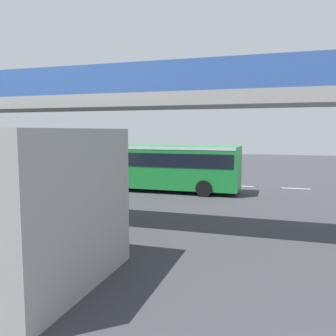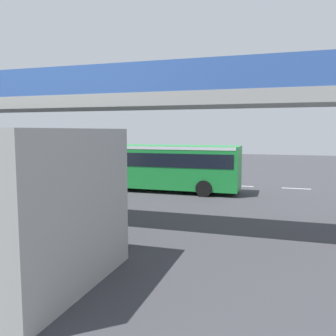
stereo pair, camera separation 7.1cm
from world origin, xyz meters
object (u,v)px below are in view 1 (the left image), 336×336
bicycle_black (11,180)px  traffic_sign (165,158)px  pedestrian (161,174)px  city_bus (155,164)px

bicycle_black → traffic_sign: 12.11m
pedestrian → bicycle_black: bearing=16.1°
city_bus → pedestrian: bearing=-80.5°
city_bus → bicycle_black: (11.48, 0.71, -1.51)m
pedestrian → traffic_sign: size_ratio=0.64×
city_bus → bicycle_black: city_bus is taller
traffic_sign → bicycle_black: bearing=28.2°
bicycle_black → traffic_sign: size_ratio=0.63×
city_bus → bicycle_black: 11.60m
bicycle_black → city_bus: bearing=-176.5°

